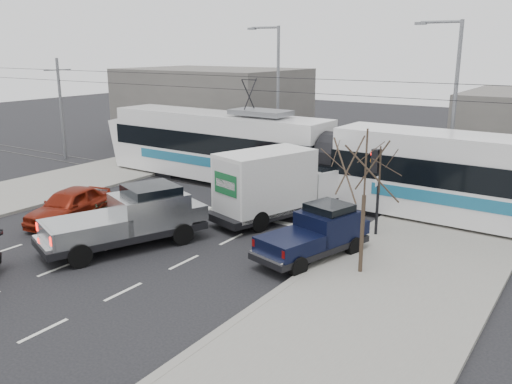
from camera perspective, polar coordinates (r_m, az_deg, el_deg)
The scene contains 15 objects.
ground at distance 21.47m, azimuth -11.04°, elevation -6.32°, with size 120.00×120.00×0.00m, color black.
sidewalk_right at distance 16.87m, azimuth 11.97°, elevation -12.24°, with size 6.00×60.00×0.15m, color gray.
rails at distance 29.03m, azimuth 2.83°, elevation -0.38°, with size 60.00×1.60×0.03m, color #33302D.
building_left at distance 46.07m, azimuth -4.56°, elevation 9.10°, with size 14.00×10.00×6.00m, color #65605B.
bare_tree at distance 18.30m, azimuth 11.45°, elevation 2.36°, with size 2.40×2.40×5.00m.
traffic_signal at distance 22.57m, azimuth 12.54°, elevation 1.93°, with size 0.44×0.44×3.60m.
street_lamp_near at distance 29.06m, azimuth 19.84°, elevation 9.01°, with size 2.38×0.25×9.00m.
street_lamp_far at distance 35.39m, azimuth 2.07°, elevation 10.80°, with size 2.38×0.25×9.00m.
catenary at distance 28.25m, azimuth 2.93°, elevation 7.21°, with size 60.00×0.20×7.00m.
tram at distance 27.80m, azimuth 8.14°, elevation 3.28°, with size 29.43×3.96×5.99m.
silver_pickup at distance 22.05m, azimuth -12.86°, elevation -2.62°, with size 4.45×6.84×2.36m.
box_truck at distance 24.75m, azimuth 1.98°, elevation 0.71°, with size 4.05×6.83×3.23m.
navy_pickup at distance 20.42m, azimuth 6.47°, elevation -4.31°, with size 2.93×5.04×2.00m.
green_car at distance 23.72m, azimuth -14.29°, elevation -2.60°, with size 2.39×5.19×1.44m, color black.
red_car at distance 25.91m, azimuth -19.05°, elevation -1.34°, with size 1.85×4.59×1.56m, color maroon.
Camera 1 is at (14.23, -14.11, 7.71)m, focal length 38.00 mm.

